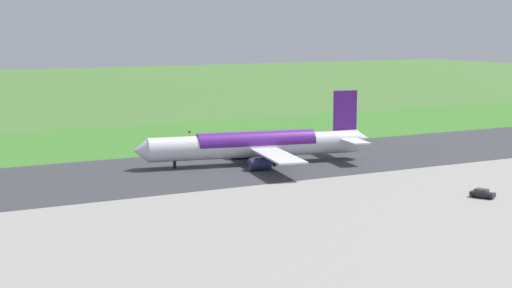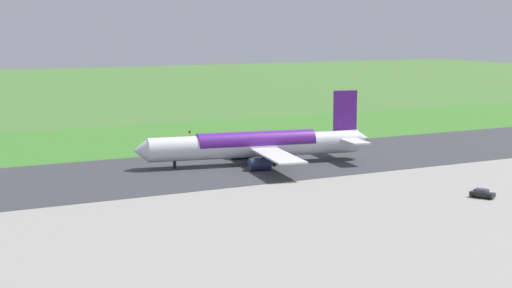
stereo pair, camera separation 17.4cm
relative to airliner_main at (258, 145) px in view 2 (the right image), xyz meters
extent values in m
plane|color=#477233|center=(9.89, -0.07, -4.35)|extent=(800.00, 800.00, 0.00)
cube|color=#38383D|center=(9.89, -0.07, -4.32)|extent=(600.00, 41.39, 0.06)
cube|color=gray|center=(9.89, 71.29, -4.33)|extent=(440.00, 110.00, 0.05)
cube|color=#3C782B|center=(9.89, -37.06, -4.33)|extent=(600.00, 80.00, 0.04)
cylinder|color=white|center=(0.37, -0.07, -0.15)|extent=(48.14, 13.92, 5.20)
cone|color=white|center=(25.44, -4.75, -0.15)|extent=(3.86, 5.41, 4.94)
cone|color=white|center=(-24.40, 4.55, 0.45)|extent=(4.25, 4.99, 4.42)
cube|color=#591E8C|center=(-20.39, 3.80, 6.95)|extent=(5.60, 1.52, 9.00)
cube|color=white|center=(-19.38, 9.21, 0.65)|extent=(5.58, 9.58, 0.36)
cube|color=white|center=(-21.40, -1.60, 0.65)|extent=(5.58, 9.58, 0.36)
cube|color=white|center=(1.41, 10.93, -0.55)|extent=(9.93, 22.73, 0.35)
cube|color=white|center=(-2.63, -10.70, -0.55)|extent=(9.93, 22.73, 0.35)
cylinder|color=#23284C|center=(3.22, 7.03, -3.03)|extent=(4.94, 3.58, 2.80)
cylinder|color=#23284C|center=(0.47, -7.72, -3.03)|extent=(4.94, 3.58, 2.80)
cylinder|color=black|center=(18.30, -3.41, -2.64)|extent=(0.70, 0.70, 3.42)
cylinder|color=black|center=(-1.84, 4.41, -2.64)|extent=(0.70, 0.70, 3.42)
cylinder|color=black|center=(-3.31, -3.45, -2.64)|extent=(0.70, 0.70, 3.42)
cylinder|color=#591E8C|center=(0.37, -0.07, 0.37)|extent=(26.91, 9.98, 5.23)
cube|color=black|center=(-19.48, 48.95, -3.66)|extent=(3.42, 4.57, 0.75)
cube|color=#2D333D|center=(-19.40, 48.77, -3.01)|extent=(2.47, 2.71, 0.55)
cylinder|color=black|center=(-20.85, 49.86, -4.03)|extent=(0.47, 0.67, 0.64)
cylinder|color=black|center=(-19.31, 50.58, -4.03)|extent=(0.47, 0.67, 0.64)
cylinder|color=black|center=(-19.66, 47.32, -4.03)|extent=(0.47, 0.67, 0.64)
cylinder|color=black|center=(-18.12, 48.05, -4.03)|extent=(0.47, 0.67, 0.64)
cylinder|color=slate|center=(-0.54, -40.04, -3.37)|extent=(0.10, 0.10, 1.96)
cube|color=red|center=(-0.54, -40.06, -2.10)|extent=(0.60, 0.04, 0.60)
cone|color=orange|center=(3.64, -36.18, -4.08)|extent=(0.40, 0.40, 0.55)
camera|label=1|loc=(79.59, 151.44, 26.25)|focal=55.19mm
camera|label=2|loc=(79.43, 151.52, 26.25)|focal=55.19mm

